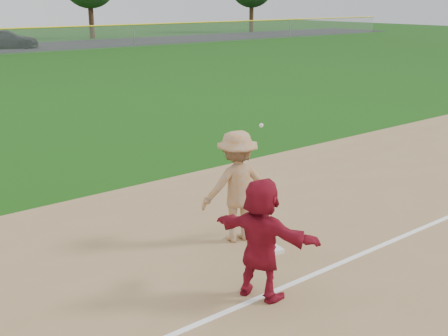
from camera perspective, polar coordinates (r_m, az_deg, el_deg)
ground at (r=9.89m, az=5.48°, el=-9.23°), size 160.00×160.00×0.00m
foul_line at (r=9.38m, az=8.92°, el=-10.72°), size 60.00×0.10×0.01m
first_base at (r=10.09m, az=4.78°, el=-8.27°), size 0.39×0.39×0.08m
base_runner at (r=8.32m, az=3.80°, el=-7.18°), size 1.07×1.82×1.87m
car_right at (r=54.72m, az=-21.27°, el=12.10°), size 5.89×4.31×1.59m
first_base_play at (r=10.21m, az=1.33°, el=-1.88°), size 1.50×1.25×2.32m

